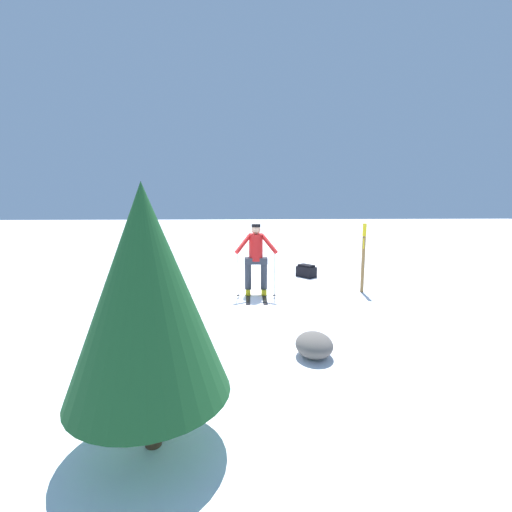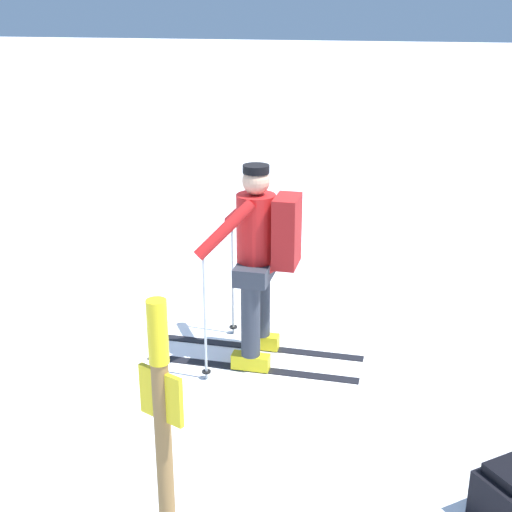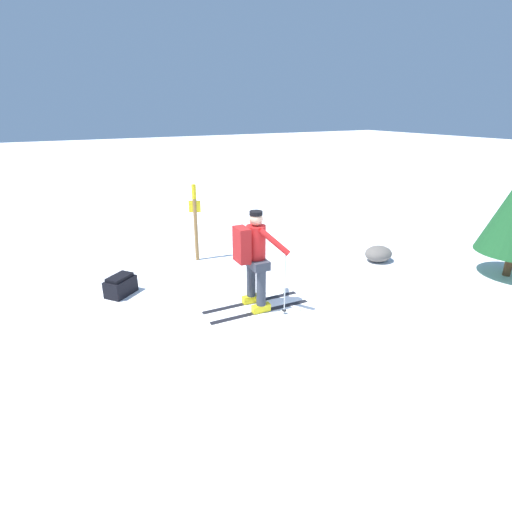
# 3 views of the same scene
# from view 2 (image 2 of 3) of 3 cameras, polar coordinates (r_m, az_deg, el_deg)

# --- Properties ---
(ground_plane) EXTENTS (80.00, 80.00, 0.00)m
(ground_plane) POSITION_cam_2_polar(r_m,az_deg,el_deg) (6.44, 0.60, -5.60)
(ground_plane) COLOR white
(skier) EXTENTS (1.74, 0.96, 1.62)m
(skier) POSITION_cam_2_polar(r_m,az_deg,el_deg) (5.51, 0.34, 0.13)
(skier) COLOR black
(skier) RESTS_ON ground_plane
(trail_marker) EXTENTS (0.23, 0.12, 1.62)m
(trail_marker) POSITION_cam_2_polar(r_m,az_deg,el_deg) (3.31, -7.44, -14.03)
(trail_marker) COLOR olive
(trail_marker) RESTS_ON ground_plane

